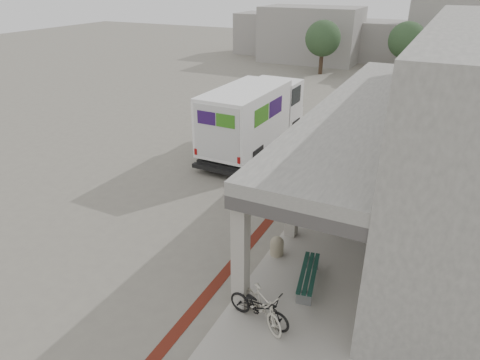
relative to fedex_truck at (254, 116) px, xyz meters
The scene contains 14 objects.
ground 8.16m from the fedex_truck, 71.40° to the right, with size 120.00×120.00×0.00m, color slate.
bike_lane_stripe 6.82m from the fedex_truck, 57.42° to the right, with size 0.35×40.00×0.01m, color #581B11.
sidewalk 10.13m from the fedex_truck, 49.06° to the right, with size 4.40×28.00×0.12m, color #A29E91.
transit_building 9.97m from the fedex_truck, 17.95° to the right, with size 7.60×17.00×7.00m.
distant_backdrop 28.37m from the fedex_truck, 90.62° to the left, with size 28.00×10.00×6.50m.
tree_left 20.66m from the fedex_truck, 96.86° to the left, with size 3.20×3.20×4.80m.
tree_mid 22.96m from the fedex_truck, 78.58° to the left, with size 3.20×3.20×4.80m.
fedex_truck is the anchor object (origin of this frame).
bench 11.26m from the fedex_truck, 57.40° to the right, with size 0.78×2.04×0.47m.
bollard_near 9.67m from the fedex_truck, 61.02° to the right, with size 0.43×0.43×0.65m.
bollard_far 8.30m from the fedex_truck, 44.97° to the right, with size 0.45×0.45×0.68m.
utility_cabinet 10.13m from the fedex_truck, 41.45° to the right, with size 0.46×0.62×1.03m, color slate.
bicycle_black 12.60m from the fedex_truck, 64.85° to the right, with size 0.63×1.81×0.95m, color black.
bicycle_cream 12.64m from the fedex_truck, 64.43° to the right, with size 0.48×1.70×1.02m, color beige.
Camera 1 is at (6.09, -11.66, 8.25)m, focal length 32.00 mm.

